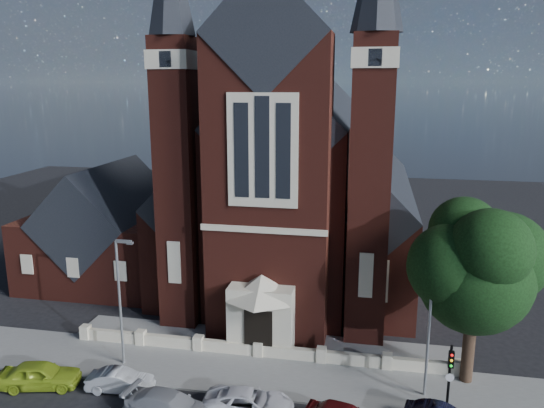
{
  "coord_description": "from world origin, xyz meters",
  "views": [
    {
      "loc": [
        6.71,
        -23.48,
        17.1
      ],
      "look_at": [
        -0.2,
        12.0,
        8.76
      ],
      "focal_mm": 35.0,
      "sensor_mm": 36.0,
      "label": 1
    }
  ],
  "objects": [
    {
      "name": "ground",
      "position": [
        0.0,
        15.0,
        0.0
      ],
      "size": [
        120.0,
        120.0,
        0.0
      ],
      "primitive_type": "plane",
      "color": "black",
      "rests_on": "ground"
    },
    {
      "name": "pavement_strip",
      "position": [
        0.0,
        4.5,
        0.0
      ],
      "size": [
        60.0,
        5.0,
        0.12
      ],
      "primitive_type": "cube",
      "color": "slate",
      "rests_on": "ground"
    },
    {
      "name": "forecourt_paving",
      "position": [
        0.0,
        8.5,
        0.0
      ],
      "size": [
        26.0,
        3.0,
        0.14
      ],
      "primitive_type": "cube",
      "color": "slate",
      "rests_on": "ground"
    },
    {
      "name": "forecourt_wall",
      "position": [
        0.0,
        6.5,
        0.0
      ],
      "size": [
        24.0,
        0.4,
        0.9
      ],
      "primitive_type": "cube",
      "color": "beige",
      "rests_on": "ground"
    },
    {
      "name": "church",
      "position": [
        -0.0,
        22.94,
        8.19
      ],
      "size": [
        20.01,
        34.9,
        29.2
      ],
      "color": "#4F1D15",
      "rests_on": "ground"
    },
    {
      "name": "parish_hall",
      "position": [
        -16.0,
        18.0,
        4.01
      ],
      "size": [
        12.0,
        12.2,
        10.24
      ],
      "color": "#4F1D15",
      "rests_on": "ground"
    },
    {
      "name": "street_tree",
      "position": [
        12.6,
        5.71,
        6.96
      ],
      "size": [
        6.4,
        6.6,
        10.7
      ],
      "color": "black",
      "rests_on": "ground"
    },
    {
      "name": "street_lamp_left",
      "position": [
        -7.91,
        4.0,
        4.6
      ],
      "size": [
        1.16,
        0.22,
        8.09
      ],
      "color": "gray",
      "rests_on": "ground"
    },
    {
      "name": "street_lamp_right",
      "position": [
        10.09,
        4.0,
        4.6
      ],
      "size": [
        1.16,
        0.22,
        8.09
      ],
      "color": "gray",
      "rests_on": "ground"
    },
    {
      "name": "traffic_signal",
      "position": [
        11.0,
        2.43,
        2.58
      ],
      "size": [
        0.28,
        0.42,
        4.0
      ],
      "color": "black",
      "rests_on": "ground"
    },
    {
      "name": "car_lime_van",
      "position": [
        -11.53,
        0.79,
        0.76
      ],
      "size": [
        4.75,
        2.76,
        1.52
      ],
      "primitive_type": "imported",
      "rotation": [
        0.0,
        0.0,
        1.8
      ],
      "color": "#95B223",
      "rests_on": "ground"
    },
    {
      "name": "car_silver_a",
      "position": [
        -6.87,
        1.31,
        0.62
      ],
      "size": [
        3.87,
        1.69,
        1.24
      ],
      "primitive_type": "imported",
      "rotation": [
        0.0,
        0.0,
        1.67
      ],
      "color": "#A0A4A8",
      "rests_on": "ground"
    },
    {
      "name": "car_silver_b",
      "position": [
        -3.03,
        -0.72,
        0.74
      ],
      "size": [
        5.36,
        2.9,
        1.48
      ],
      "primitive_type": "imported",
      "rotation": [
        0.0,
        0.0,
        1.4
      ],
      "color": "#A3A5AA",
      "rests_on": "ground"
    },
    {
      "name": "car_white_suv",
      "position": [
        0.79,
        0.59,
        0.66
      ],
      "size": [
        4.84,
        2.37,
        1.32
      ],
      "primitive_type": "imported",
      "rotation": [
        0.0,
        0.0,
        1.61
      ],
      "color": "white",
      "rests_on": "ground"
    }
  ]
}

